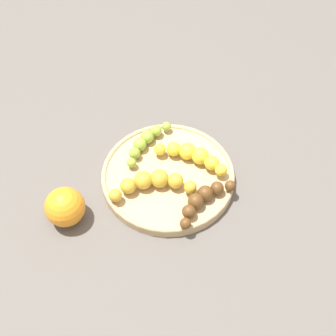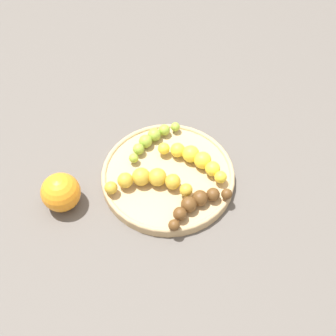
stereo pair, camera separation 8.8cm
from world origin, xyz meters
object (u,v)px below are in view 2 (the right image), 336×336
object	(u,v)px
banana_green	(151,139)
banana_yellow	(195,159)
banana_overripe	(196,203)
orange_fruit	(61,192)
banana_spotted	(149,180)
fruit_bowl	(168,176)

from	to	relation	value
banana_green	banana_yellow	bearing A→B (deg)	-166.99
banana_overripe	orange_fruit	distance (m)	0.26
banana_overripe	orange_fruit	bearing A→B (deg)	50.97
banana_overripe	banana_yellow	distance (m)	0.11
banana_spotted	banana_overripe	distance (m)	0.10
banana_spotted	banana_yellow	bearing A→B (deg)	-57.78
fruit_bowl	orange_fruit	world-z (taller)	orange_fruit
banana_overripe	banana_yellow	world-z (taller)	banana_yellow
fruit_bowl	banana_green	xyz separation A→B (m)	(-0.05, 0.07, 0.02)
banana_spotted	fruit_bowl	bearing A→B (deg)	-49.32
banana_overripe	banana_green	xyz separation A→B (m)	(-0.12, 0.14, -0.00)
banana_yellow	banana_green	world-z (taller)	banana_yellow
banana_green	orange_fruit	bearing A→B (deg)	84.04
banana_spotted	banana_yellow	distance (m)	0.11
banana_spotted	orange_fruit	distance (m)	0.17
banana_spotted	orange_fruit	world-z (taller)	orange_fruit
orange_fruit	fruit_bowl	bearing A→B (deg)	27.65
banana_green	orange_fruit	distance (m)	0.22
banana_spotted	banana_overripe	xyz separation A→B (m)	(0.10, -0.03, -0.00)
banana_green	orange_fruit	world-z (taller)	orange_fruit
fruit_bowl	banana_overripe	size ratio (longest dim) A/B	2.48
banana_overripe	orange_fruit	size ratio (longest dim) A/B	1.43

